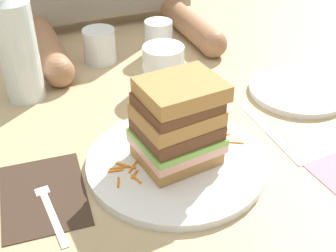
% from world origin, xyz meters
% --- Properties ---
extents(ground_plane, '(3.00, 3.00, 0.00)m').
position_xyz_m(ground_plane, '(0.00, 0.00, 0.00)').
color(ground_plane, tan).
extents(main_plate, '(0.28, 0.28, 0.01)m').
position_xyz_m(main_plate, '(0.01, 0.00, 0.01)').
color(main_plate, white).
rests_on(main_plate, ground_plane).
extents(sandwich, '(0.13, 0.12, 0.14)m').
position_xyz_m(sandwich, '(0.01, 0.00, 0.08)').
color(sandwich, '#A87A42').
rests_on(sandwich, main_plate).
extents(carrot_shred_0, '(0.03, 0.01, 0.00)m').
position_xyz_m(carrot_shred_0, '(-0.08, 0.01, 0.01)').
color(carrot_shred_0, orange).
rests_on(carrot_shred_0, main_plate).
extents(carrot_shred_1, '(0.01, 0.02, 0.00)m').
position_xyz_m(carrot_shred_1, '(-0.09, -0.02, 0.01)').
color(carrot_shred_1, orange).
rests_on(carrot_shred_1, main_plate).
extents(carrot_shred_2, '(0.02, 0.02, 0.00)m').
position_xyz_m(carrot_shred_2, '(-0.06, -0.01, 0.01)').
color(carrot_shred_2, orange).
rests_on(carrot_shred_2, main_plate).
extents(carrot_shred_3, '(0.03, 0.03, 0.00)m').
position_xyz_m(carrot_shred_3, '(-0.07, 0.01, 0.01)').
color(carrot_shred_3, orange).
rests_on(carrot_shred_3, main_plate).
extents(carrot_shred_4, '(0.02, 0.01, 0.00)m').
position_xyz_m(carrot_shred_4, '(-0.09, 0.01, 0.01)').
color(carrot_shred_4, orange).
rests_on(carrot_shred_4, main_plate).
extents(carrot_shred_5, '(0.02, 0.03, 0.00)m').
position_xyz_m(carrot_shred_5, '(-0.06, 0.01, 0.01)').
color(carrot_shred_5, orange).
rests_on(carrot_shred_5, main_plate).
extents(carrot_shred_6, '(0.01, 0.02, 0.00)m').
position_xyz_m(carrot_shred_6, '(-0.06, -0.02, 0.01)').
color(carrot_shred_6, orange).
rests_on(carrot_shred_6, main_plate).
extents(carrot_shred_7, '(0.02, 0.02, 0.00)m').
position_xyz_m(carrot_shred_7, '(0.09, 0.01, 0.01)').
color(carrot_shred_7, orange).
rests_on(carrot_shred_7, main_plate).
extents(carrot_shred_8, '(0.01, 0.03, 0.00)m').
position_xyz_m(carrot_shred_8, '(0.08, 0.01, 0.01)').
color(carrot_shred_8, orange).
rests_on(carrot_shred_8, main_plate).
extents(carrot_shred_9, '(0.02, 0.01, 0.00)m').
position_xyz_m(carrot_shred_9, '(0.09, 0.03, 0.01)').
color(carrot_shred_9, orange).
rests_on(carrot_shred_9, main_plate).
extents(carrot_shred_10, '(0.02, 0.02, 0.00)m').
position_xyz_m(carrot_shred_10, '(0.10, 0.03, 0.01)').
color(carrot_shred_10, orange).
rests_on(carrot_shred_10, main_plate).
extents(carrot_shred_11, '(0.03, 0.01, 0.00)m').
position_xyz_m(carrot_shred_11, '(0.10, 0.02, 0.01)').
color(carrot_shred_11, orange).
rests_on(carrot_shred_11, main_plate).
extents(carrot_shred_12, '(0.03, 0.01, 0.00)m').
position_xyz_m(carrot_shred_12, '(0.10, 0.03, 0.01)').
color(carrot_shred_12, orange).
rests_on(carrot_shred_12, main_plate).
extents(carrot_shred_13, '(0.03, 0.02, 0.00)m').
position_xyz_m(carrot_shred_13, '(0.11, 0.00, 0.01)').
color(carrot_shred_13, orange).
rests_on(carrot_shred_13, main_plate).
extents(napkin_dark, '(0.13, 0.17, 0.00)m').
position_xyz_m(napkin_dark, '(-0.19, 0.01, 0.00)').
color(napkin_dark, '#38281E').
rests_on(napkin_dark, ground_plane).
extents(fork, '(0.03, 0.17, 0.00)m').
position_xyz_m(fork, '(-0.19, -0.01, 0.00)').
color(fork, silver).
rests_on(fork, napkin_dark).
extents(knife, '(0.02, 0.20, 0.00)m').
position_xyz_m(knife, '(0.19, 0.01, 0.00)').
color(knife, silver).
rests_on(knife, ground_plane).
extents(juice_glass, '(0.08, 0.08, 0.09)m').
position_xyz_m(juice_glass, '(0.09, 0.24, 0.04)').
color(juice_glass, white).
rests_on(juice_glass, ground_plane).
extents(water_bottle, '(0.07, 0.07, 0.26)m').
position_xyz_m(water_bottle, '(-0.17, 0.30, 0.11)').
color(water_bottle, silver).
rests_on(water_bottle, ground_plane).
extents(empty_tumbler_0, '(0.06, 0.06, 0.08)m').
position_xyz_m(empty_tumbler_0, '(0.13, 0.38, 0.04)').
color(empty_tumbler_0, silver).
rests_on(empty_tumbler_0, ground_plane).
extents(empty_tumbler_1, '(0.07, 0.07, 0.07)m').
position_xyz_m(empty_tumbler_1, '(-0.00, 0.40, 0.04)').
color(empty_tumbler_1, silver).
rests_on(empty_tumbler_1, ground_plane).
extents(side_plate, '(0.19, 0.19, 0.01)m').
position_xyz_m(side_plate, '(0.32, 0.11, 0.01)').
color(side_plate, white).
rests_on(side_plate, ground_plane).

